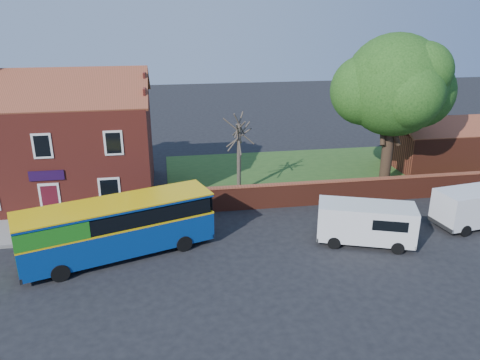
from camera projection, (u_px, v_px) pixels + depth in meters
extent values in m
plane|color=black|center=(172.00, 273.00, 22.64)|extent=(120.00, 120.00, 0.00)
cube|color=gray|center=(47.00, 230.00, 26.88)|extent=(18.00, 3.50, 0.12)
cube|color=slate|center=(40.00, 244.00, 25.26)|extent=(18.00, 0.15, 0.14)
cube|color=#426B28|center=(335.00, 171.00, 36.64)|extent=(26.00, 12.00, 0.04)
cube|color=maroon|center=(59.00, 149.00, 31.10)|extent=(12.00, 8.00, 6.50)
cube|color=brown|center=(43.00, 90.00, 27.78)|extent=(12.30, 4.08, 2.16)
cube|color=brown|center=(56.00, 80.00, 31.48)|extent=(12.30, 4.08, 2.16)
cube|color=black|center=(42.00, 146.00, 26.90)|extent=(1.10, 0.06, 1.50)
cube|color=#4C0F19|center=(51.00, 202.00, 28.09)|extent=(0.95, 0.04, 2.10)
cube|color=silver|center=(51.00, 201.00, 28.09)|extent=(1.20, 0.06, 2.30)
cube|color=#200B30|center=(46.00, 176.00, 27.50)|extent=(2.00, 0.06, 0.60)
cube|color=maroon|center=(367.00, 191.00, 30.83)|extent=(22.00, 0.30, 1.50)
cube|color=brown|center=(368.00, 179.00, 30.56)|extent=(22.00, 0.38, 0.10)
cube|color=maroon|center=(443.00, 148.00, 37.49)|extent=(8.00, 5.00, 3.00)
cube|color=brown|center=(456.00, 127.00, 35.63)|extent=(8.20, 2.56, 1.24)
cube|color=brown|center=(438.00, 120.00, 37.94)|extent=(8.20, 2.56, 1.24)
cube|color=navy|center=(119.00, 236.00, 23.93)|extent=(9.93, 5.38, 1.54)
cube|color=yellow|center=(117.00, 222.00, 23.66)|extent=(9.95, 5.41, 0.10)
cube|color=black|center=(116.00, 214.00, 23.50)|extent=(9.57, 5.28, 0.77)
cube|color=#207F1B|center=(49.00, 227.00, 22.10)|extent=(3.90, 3.38, 0.82)
cube|color=navy|center=(116.00, 205.00, 23.32)|extent=(9.93, 5.38, 0.14)
cube|color=yellow|center=(115.00, 203.00, 23.30)|extent=(9.98, 5.43, 0.06)
cylinder|color=black|center=(60.00, 273.00, 21.86)|extent=(0.91, 0.54, 0.87)
cylinder|color=black|center=(54.00, 252.00, 23.73)|extent=(0.91, 0.54, 0.87)
cylinder|color=black|center=(184.00, 243.00, 24.59)|extent=(0.91, 0.54, 0.87)
cylinder|color=black|center=(169.00, 227.00, 26.45)|extent=(0.91, 0.54, 0.87)
cube|color=white|center=(366.00, 222.00, 25.14)|extent=(5.48, 3.63, 1.93)
cube|color=black|center=(411.00, 220.00, 24.65)|extent=(0.66, 1.66, 0.76)
cube|color=black|center=(412.00, 240.00, 25.02)|extent=(0.78, 1.95, 0.24)
cylinder|color=black|center=(334.00, 243.00, 24.85)|extent=(0.71, 0.43, 0.67)
cylinder|color=black|center=(334.00, 227.00, 26.62)|extent=(0.71, 0.43, 0.67)
cylinder|color=black|center=(398.00, 248.00, 24.30)|extent=(0.71, 0.43, 0.67)
cylinder|color=black|center=(393.00, 232.00, 26.07)|extent=(0.71, 0.43, 0.67)
cube|color=white|center=(479.00, 205.00, 27.20)|extent=(5.40, 2.80, 1.96)
cylinder|color=black|center=(465.00, 231.00, 26.19)|extent=(0.71, 0.32, 0.68)
cylinder|color=black|center=(441.00, 217.00, 27.92)|extent=(0.71, 0.32, 0.68)
cylinder|color=black|center=(387.00, 156.00, 33.22)|extent=(0.77, 0.77, 4.40)
sphere|color=#417925|center=(395.00, 85.00, 31.50)|extent=(6.89, 6.89, 6.89)
sphere|color=#417925|center=(418.00, 92.00, 32.36)|extent=(4.98, 4.98, 4.98)
sphere|color=#417925|center=(365.00, 90.00, 31.89)|extent=(4.79, 4.79, 4.79)
cylinder|color=#4C4238|center=(239.00, 159.00, 31.73)|extent=(0.28, 0.28, 4.89)
cylinder|color=#4C4238|center=(239.00, 134.00, 31.13)|extent=(0.29, 2.38, 1.92)
cylinder|color=#4C4238|center=(239.00, 136.00, 31.19)|extent=(1.25, 1.76, 1.76)
cylinder|color=#4C4238|center=(239.00, 131.00, 31.07)|extent=(2.00, 0.92, 1.95)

